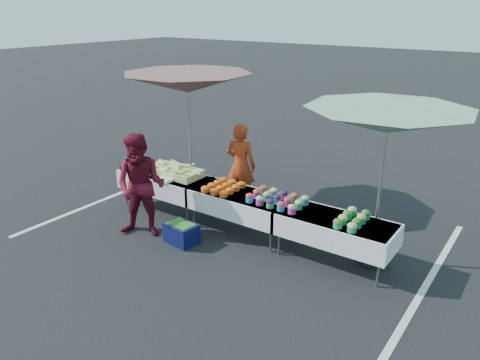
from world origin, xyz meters
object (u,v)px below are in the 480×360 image
Objects in this scene: table_center at (240,202)px; vendor at (241,165)px; customer at (141,186)px; storage_bin at (181,233)px; table_right at (335,229)px; table_left at (165,181)px; umbrella_right at (387,122)px; umbrella_left at (188,84)px.

vendor reaches higher than table_center.
customer is 3.16× the size of storage_bin.
table_center is at bearing 180.00° from table_right.
table_left is 1.80m from table_center.
umbrella_right is (3.64, 1.44, 1.34)m from customer.
storage_bin is (0.09, -1.90, -0.67)m from vendor.
table_left is 1.53m from vendor.
table_left is 0.61× the size of umbrella_right.
customer is 1.06m from storage_bin.
umbrella_right reaches higher than vendor.
storage_bin is (-2.90, -1.29, -2.08)m from umbrella_right.
umbrella_right is (2.30, 0.40, 1.68)m from table_center.
customer is 0.56× the size of umbrella_left.
table_left and table_right have the same top height.
table_left is 3.60m from table_right.
umbrella_left reaches higher than vendor.
table_center is 0.61× the size of umbrella_right.
table_left is at bearing 180.00° from table_right.
customer is 0.61× the size of umbrella_right.
table_left is at bearing -174.42° from umbrella_right.
umbrella_left is at bearing 79.43° from customer.
vendor is 2.93× the size of storage_bin.
customer is at bearing -75.91° from umbrella_left.
table_center is (1.80, 0.00, 0.00)m from table_left.
umbrella_right is at bearing 9.89° from table_center.
table_center is 2.87m from umbrella_right.
umbrella_right is at bearing -5.57° from umbrella_left.
umbrella_left is at bearing 90.71° from table_left.
umbrella_left is (-1.12, -0.22, 1.54)m from vendor.
umbrella_left is 3.03m from storage_bin.
umbrella_right reaches higher than table_left.
umbrella_left is (-0.46, 1.84, 1.47)m from customer.
customer is at bearing 61.45° from vendor.
table_left is at bearing 31.69° from vendor.
table_left is 1.00× the size of table_center.
table_center is 1.73m from customer.
table_center is at bearing 113.48° from vendor.
umbrella_left reaches higher than table_center.
table_left is 1.97m from umbrella_left.
table_left is 3.21× the size of storage_bin.
vendor is 0.93× the size of customer.
vendor reaches higher than table_left.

